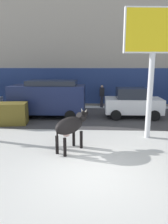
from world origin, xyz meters
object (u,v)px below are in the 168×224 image
Objects in this scene: car_white_hatchback at (133,103)px; pedestrian_far_left at (102,96)px; car_navy_van at (48,98)px; billboard at (154,39)px; dumpster at (11,114)px; cow_black at (70,126)px.

pedestrian_far_left is (-1.81, 3.11, -0.05)m from car_white_hatchback.
pedestrian_far_left is (3.48, 3.26, -0.36)m from car_navy_van.
car_white_hatchback reaches higher than pedestrian_far_left.
billboard is 7.15m from car_navy_van.
car_white_hatchback is 7.30m from dumpster.
car_navy_van is (-1.97, 5.31, 0.25)m from cow_black.
billboard is at bearing -34.61° from car_navy_van.
car_white_hatchback is 2.07× the size of dumpster.
billboard is (3.35, 1.64, 3.32)m from cow_black.
pedestrian_far_left is (1.51, 8.57, -0.11)m from cow_black.
dumpster is at bearing -136.34° from pedestrian_far_left.
dumpster is (-3.72, 3.58, -0.39)m from cow_black.
billboard is 5.11m from car_white_hatchback.
dumpster is (-5.23, -4.99, -0.28)m from pedestrian_far_left.
pedestrian_far_left is at bearing 43.66° from dumpster.
cow_black is 1.06× the size of dumpster.
billboard is 3.21× the size of pedestrian_far_left.
car_navy_van is at bearing 44.69° from dumpster.
car_navy_van reaches higher than dumpster.
billboard is at bearing -89.59° from car_white_hatchback.
dumpster is at bearing 164.69° from billboard.
billboard is 1.58× the size of car_white_hatchback.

